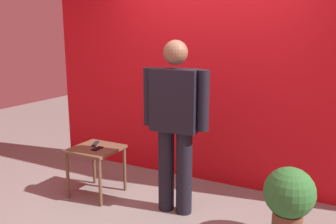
{
  "coord_description": "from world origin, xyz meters",
  "views": [
    {
      "loc": [
        1.57,
        -2.75,
        1.8
      ],
      "look_at": [
        -0.19,
        0.55,
        0.98
      ],
      "focal_mm": 38.82,
      "sensor_mm": 36.0,
      "label": 1
    }
  ],
  "objects_px": {
    "tv_remote": "(96,144)",
    "potted_plant": "(289,199)",
    "side_table": "(96,155)",
    "standing_person": "(175,119)",
    "cell_phone": "(97,149)"
  },
  "relations": [
    {
      "from": "potted_plant",
      "to": "side_table",
      "type": "bearing_deg",
      "value": -179.97
    },
    {
      "from": "standing_person",
      "to": "side_table",
      "type": "relative_size",
      "value": 3.15
    },
    {
      "from": "standing_person",
      "to": "tv_remote",
      "type": "xyz_separation_m",
      "value": [
        -1.03,
        0.02,
        -0.41
      ]
    },
    {
      "from": "standing_person",
      "to": "cell_phone",
      "type": "relative_size",
      "value": 12.06
    },
    {
      "from": "standing_person",
      "to": "potted_plant",
      "type": "height_order",
      "value": "standing_person"
    },
    {
      "from": "cell_phone",
      "to": "side_table",
      "type": "bearing_deg",
      "value": 145.12
    },
    {
      "from": "standing_person",
      "to": "potted_plant",
      "type": "relative_size",
      "value": 2.53
    },
    {
      "from": "side_table",
      "to": "tv_remote",
      "type": "xyz_separation_m",
      "value": [
        -0.07,
        0.09,
        0.1
      ]
    },
    {
      "from": "side_table",
      "to": "potted_plant",
      "type": "xyz_separation_m",
      "value": [
        2.09,
        0.0,
        -0.06
      ]
    },
    {
      "from": "tv_remote",
      "to": "potted_plant",
      "type": "distance_m",
      "value": 2.16
    },
    {
      "from": "cell_phone",
      "to": "tv_remote",
      "type": "relative_size",
      "value": 0.85
    },
    {
      "from": "side_table",
      "to": "tv_remote",
      "type": "height_order",
      "value": "tv_remote"
    },
    {
      "from": "standing_person",
      "to": "cell_phone",
      "type": "xyz_separation_m",
      "value": [
        -0.91,
        -0.09,
        -0.42
      ]
    },
    {
      "from": "cell_phone",
      "to": "tv_remote",
      "type": "distance_m",
      "value": 0.17
    },
    {
      "from": "potted_plant",
      "to": "tv_remote",
      "type": "bearing_deg",
      "value": 177.74
    }
  ]
}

